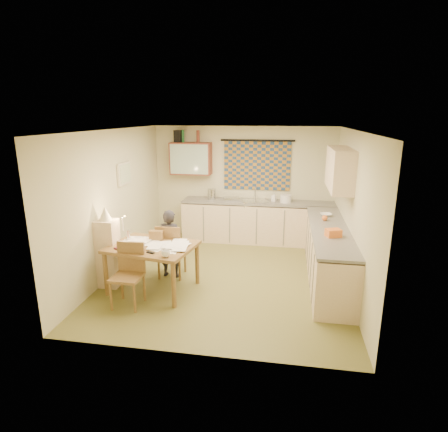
% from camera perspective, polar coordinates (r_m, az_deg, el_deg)
% --- Properties ---
extents(floor, '(4.00, 4.50, 0.02)m').
position_cam_1_polar(floor, '(6.64, 0.48, -9.22)').
color(floor, brown).
rests_on(floor, ground).
extents(ceiling, '(4.00, 4.50, 0.02)m').
position_cam_1_polar(ceiling, '(6.05, 0.53, 13.06)').
color(ceiling, white).
rests_on(ceiling, floor).
extents(wall_back, '(4.00, 0.02, 2.50)m').
position_cam_1_polar(wall_back, '(8.42, 2.96, 5.02)').
color(wall_back, beige).
rests_on(wall_back, floor).
extents(wall_front, '(4.00, 0.02, 2.50)m').
position_cam_1_polar(wall_front, '(4.11, -4.54, -6.05)').
color(wall_front, beige).
rests_on(wall_front, floor).
extents(wall_left, '(0.02, 4.50, 2.50)m').
position_cam_1_polar(wall_left, '(6.83, -16.39, 2.01)').
color(wall_left, beige).
rests_on(wall_left, floor).
extents(wall_right, '(0.02, 4.50, 2.50)m').
position_cam_1_polar(wall_right, '(6.24, 19.04, 0.58)').
color(wall_right, beige).
rests_on(wall_right, floor).
extents(window_blind, '(1.45, 0.03, 1.05)m').
position_cam_1_polar(window_blind, '(8.29, 5.05, 7.62)').
color(window_blind, navy).
rests_on(window_blind, wall_back).
extents(curtain_rod, '(1.60, 0.04, 0.04)m').
position_cam_1_polar(curtain_rod, '(8.21, 5.12, 11.40)').
color(curtain_rod, black).
rests_on(curtain_rod, wall_back).
extents(wall_cabinet, '(0.90, 0.34, 0.70)m').
position_cam_1_polar(wall_cabinet, '(8.37, -5.06, 8.73)').
color(wall_cabinet, maroon).
rests_on(wall_cabinet, wall_back).
extents(wall_cabinet_glass, '(0.84, 0.02, 0.64)m').
position_cam_1_polar(wall_cabinet_glass, '(8.21, -5.36, 8.59)').
color(wall_cabinet_glass, '#99B2A5').
rests_on(wall_cabinet_glass, wall_back).
extents(upper_cabinet_right, '(0.34, 1.30, 0.70)m').
position_cam_1_polar(upper_cabinet_right, '(6.64, 17.22, 6.86)').
color(upper_cabinet_right, beige).
rests_on(upper_cabinet_right, wall_right).
extents(framed_print, '(0.04, 0.50, 0.40)m').
position_cam_1_polar(framed_print, '(7.09, -14.97, 6.28)').
color(framed_print, beige).
rests_on(framed_print, wall_left).
extents(print_canvas, '(0.01, 0.42, 0.32)m').
position_cam_1_polar(print_canvas, '(7.08, -14.79, 6.28)').
color(print_canvas, white).
rests_on(print_canvas, wall_left).
extents(counter_back, '(3.30, 0.62, 0.92)m').
position_cam_1_polar(counter_back, '(8.27, 5.15, -0.90)').
color(counter_back, beige).
rests_on(counter_back, floor).
extents(counter_right, '(0.62, 2.95, 0.92)m').
position_cam_1_polar(counter_right, '(6.62, 15.53, -5.58)').
color(counter_right, beige).
rests_on(counter_right, floor).
extents(stove, '(0.55, 0.55, 0.85)m').
position_cam_1_polar(stove, '(5.76, 16.40, -9.13)').
color(stove, white).
rests_on(stove, floor).
extents(sink, '(0.67, 0.61, 0.10)m').
position_cam_1_polar(sink, '(8.16, 4.60, 2.01)').
color(sink, silver).
rests_on(sink, counter_back).
extents(tap, '(0.04, 0.04, 0.28)m').
position_cam_1_polar(tap, '(8.30, 4.79, 3.50)').
color(tap, silver).
rests_on(tap, counter_back).
extents(dish_rack, '(0.42, 0.39, 0.06)m').
position_cam_1_polar(dish_rack, '(8.20, 1.19, 2.63)').
color(dish_rack, silver).
rests_on(dish_rack, counter_back).
extents(kettle, '(0.23, 0.23, 0.24)m').
position_cam_1_polar(kettle, '(8.26, -1.88, 3.35)').
color(kettle, silver).
rests_on(kettle, counter_back).
extents(mixing_bowl, '(0.26, 0.26, 0.16)m').
position_cam_1_polar(mixing_bowl, '(8.11, 9.40, 2.64)').
color(mixing_bowl, white).
rests_on(mixing_bowl, counter_back).
extents(soap_bottle, '(0.15, 0.15, 0.19)m').
position_cam_1_polar(soap_bottle, '(8.16, 7.62, 2.90)').
color(soap_bottle, white).
rests_on(soap_bottle, counter_back).
extents(bowl, '(0.29, 0.29, 0.05)m').
position_cam_1_polar(bowl, '(7.17, 15.26, 0.18)').
color(bowl, white).
rests_on(bowl, counter_right).
extents(orange_bag, '(0.26, 0.23, 0.12)m').
position_cam_1_polar(orange_bag, '(5.99, 16.32, -2.48)').
color(orange_bag, orange).
rests_on(orange_bag, counter_right).
extents(fruit_orange, '(0.10, 0.10, 0.10)m').
position_cam_1_polar(fruit_orange, '(6.85, 15.10, -0.28)').
color(fruit_orange, orange).
rests_on(fruit_orange, counter_right).
extents(speaker, '(0.19, 0.23, 0.26)m').
position_cam_1_polar(speaker, '(8.40, -6.88, 11.99)').
color(speaker, black).
rests_on(speaker, wall_cabinet).
extents(bottle_green, '(0.07, 0.07, 0.26)m').
position_cam_1_polar(bottle_green, '(8.38, -6.31, 12.00)').
color(bottle_green, '#195926').
rests_on(bottle_green, wall_cabinet).
extents(bottle_brown, '(0.08, 0.08, 0.26)m').
position_cam_1_polar(bottle_brown, '(8.29, -3.99, 12.02)').
color(bottle_brown, maroon).
rests_on(bottle_brown, wall_cabinet).
extents(dining_table, '(1.43, 1.18, 0.75)m').
position_cam_1_polar(dining_table, '(6.14, -10.76, -7.67)').
color(dining_table, brown).
rests_on(dining_table, floor).
extents(chair_far, '(0.43, 0.43, 0.95)m').
position_cam_1_polar(chair_far, '(6.60, -7.96, -6.68)').
color(chair_far, brown).
rests_on(chair_far, floor).
extents(chair_near, '(0.43, 0.43, 0.93)m').
position_cam_1_polar(chair_near, '(5.77, -14.38, -10.42)').
color(chair_near, brown).
rests_on(chair_near, floor).
extents(person, '(0.47, 0.34, 1.20)m').
position_cam_1_polar(person, '(6.50, -8.23, -4.18)').
color(person, black).
rests_on(person, floor).
extents(shelf_stand, '(0.32, 0.30, 1.12)m').
position_cam_1_polar(shelf_stand, '(6.37, -17.19, -5.47)').
color(shelf_stand, beige).
rests_on(shelf_stand, floor).
extents(lampshade, '(0.20, 0.20, 0.22)m').
position_cam_1_polar(lampshade, '(6.17, -17.67, 0.38)').
color(lampshade, beige).
rests_on(lampshade, shelf_stand).
extents(letter_rack, '(0.23, 0.12, 0.16)m').
position_cam_1_polar(letter_rack, '(6.21, -10.30, -2.92)').
color(letter_rack, brown).
rests_on(letter_rack, dining_table).
extents(mug, '(0.17, 0.17, 0.10)m').
position_cam_1_polar(mug, '(5.48, -8.86, -5.69)').
color(mug, white).
rests_on(mug, dining_table).
extents(magazine, '(0.32, 0.35, 0.02)m').
position_cam_1_polar(magazine, '(6.06, -15.74, -4.42)').
color(magazine, maroon).
rests_on(magazine, dining_table).
extents(book, '(0.26, 0.30, 0.02)m').
position_cam_1_polar(book, '(6.11, -14.66, -4.18)').
color(book, orange).
rests_on(book, dining_table).
extents(orange_box, '(0.12, 0.09, 0.04)m').
position_cam_1_polar(orange_box, '(5.91, -14.71, -4.75)').
color(orange_box, orange).
rests_on(orange_box, dining_table).
extents(eyeglasses, '(0.14, 0.08, 0.02)m').
position_cam_1_polar(eyeglasses, '(5.68, -11.14, -5.49)').
color(eyeglasses, black).
rests_on(eyeglasses, dining_table).
extents(candle_holder, '(0.08, 0.08, 0.18)m').
position_cam_1_polar(candle_holder, '(6.29, -14.38, -2.85)').
color(candle_holder, silver).
rests_on(candle_holder, dining_table).
extents(candle, '(0.03, 0.03, 0.22)m').
position_cam_1_polar(candle, '(6.21, -15.17, -1.21)').
color(candle, white).
rests_on(candle, dining_table).
extents(candle_flame, '(0.02, 0.02, 0.02)m').
position_cam_1_polar(candle_flame, '(6.19, -14.88, -0.05)').
color(candle_flame, '#FFCC66').
rests_on(candle_flame, dining_table).
extents(papers, '(1.23, 0.72, 0.03)m').
position_cam_1_polar(papers, '(6.00, -9.74, -4.23)').
color(papers, white).
rests_on(papers, dining_table).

